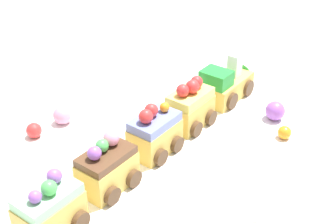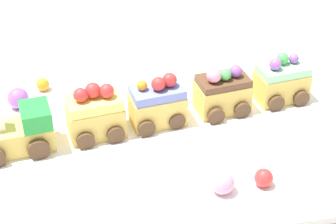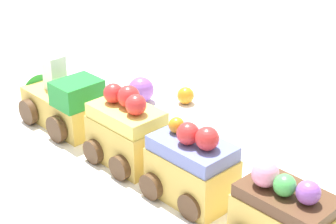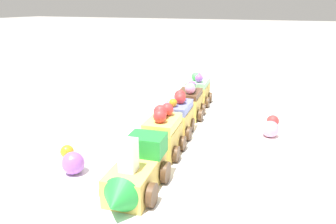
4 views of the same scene
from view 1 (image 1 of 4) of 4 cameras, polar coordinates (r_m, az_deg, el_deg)
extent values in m
plane|color=gray|center=(0.72, -1.53, -4.10)|extent=(10.00, 10.00, 0.00)
cube|color=white|center=(0.71, -1.54, -3.71)|extent=(0.70, 0.41, 0.01)
cube|color=#E0BC56|center=(0.82, 7.09, 2.96)|extent=(0.11, 0.06, 0.04)
cube|color=green|center=(0.78, 6.01, 4.08)|extent=(0.04, 0.05, 0.03)
cone|color=green|center=(0.86, 9.27, 4.81)|extent=(0.03, 0.05, 0.04)
cube|color=white|center=(0.82, 7.86, 5.16)|extent=(0.02, 0.02, 0.02)
cube|color=white|center=(0.81, 7.96, 6.40)|extent=(0.02, 0.02, 0.02)
cylinder|color=#4C331E|center=(0.83, 9.76, 2.89)|extent=(0.03, 0.01, 0.03)
cylinder|color=#4C331E|center=(0.85, 6.39, 4.03)|extent=(0.03, 0.01, 0.03)
cylinder|color=#4C331E|center=(0.78, 7.80, 1.33)|extent=(0.03, 0.01, 0.03)
cylinder|color=#4C331E|center=(0.81, 4.31, 2.57)|extent=(0.03, 0.01, 0.03)
cube|color=#E0BC56|center=(0.73, 2.67, -0.05)|extent=(0.08, 0.05, 0.04)
cube|color=#EFE066|center=(0.72, 2.73, 1.93)|extent=(0.08, 0.05, 0.01)
sphere|color=red|center=(0.70, 1.80, 2.64)|extent=(0.02, 0.02, 0.02)
sphere|color=red|center=(0.71, 3.01, 3.10)|extent=(0.02, 0.02, 0.02)
sphere|color=red|center=(0.72, 3.51, 3.66)|extent=(0.02, 0.02, 0.02)
cylinder|color=#4C331E|center=(0.74, 5.27, -0.69)|extent=(0.03, 0.01, 0.02)
cylinder|color=#4C331E|center=(0.76, 1.88, 0.61)|extent=(0.03, 0.01, 0.02)
cylinder|color=#4C331E|center=(0.71, 3.49, -2.11)|extent=(0.03, 0.01, 0.02)
cylinder|color=#4C331E|center=(0.74, 0.02, -0.72)|extent=(0.03, 0.01, 0.02)
cube|color=#E0BC56|center=(0.67, -1.61, -3.20)|extent=(0.08, 0.05, 0.04)
cube|color=#6B7AC6|center=(0.66, -1.65, -1.15)|extent=(0.08, 0.05, 0.01)
sphere|color=red|center=(0.64, -2.72, -0.53)|extent=(0.02, 0.02, 0.02)
sphere|color=red|center=(0.65, -2.06, 0.22)|extent=(0.02, 0.02, 0.02)
sphere|color=orange|center=(0.66, -0.64, 0.48)|extent=(0.02, 0.02, 0.01)
cylinder|color=#4C331E|center=(0.68, 1.26, -3.87)|extent=(0.03, 0.01, 0.02)
cylinder|color=#4C331E|center=(0.70, -2.27, -2.35)|extent=(0.03, 0.01, 0.02)
cylinder|color=#4C331E|center=(0.65, -0.87, -5.55)|extent=(0.03, 0.01, 0.02)
cylinder|color=#4C331E|center=(0.68, -4.46, -3.89)|extent=(0.03, 0.01, 0.02)
cube|color=#E0BC56|center=(0.61, -7.38, -7.38)|extent=(0.08, 0.05, 0.04)
cube|color=brown|center=(0.60, -7.56, -5.35)|extent=(0.08, 0.05, 0.01)
sphere|color=#9956C6|center=(0.58, -8.97, -4.98)|extent=(0.02, 0.02, 0.02)
sphere|color=#4CBC56|center=(0.59, -8.05, -4.09)|extent=(0.02, 0.02, 0.02)
sphere|color=pink|center=(0.60, -6.93, -3.16)|extent=(0.02, 0.02, 0.02)
cylinder|color=#4C331E|center=(0.62, -4.17, -8.12)|extent=(0.03, 0.01, 0.02)
cylinder|color=#4C331E|center=(0.65, -7.80, -6.23)|extent=(0.03, 0.01, 0.02)
cylinder|color=#4C331E|center=(0.59, -6.79, -10.11)|extent=(0.03, 0.01, 0.02)
cylinder|color=#4C331E|center=(0.63, -10.43, -8.04)|extent=(0.03, 0.01, 0.02)
cube|color=#E0BC56|center=(0.57, -14.12, -12.07)|extent=(0.08, 0.05, 0.04)
cube|color=#93DBA3|center=(0.55, -14.50, -9.92)|extent=(0.08, 0.05, 0.01)
sphere|color=#9956C6|center=(0.53, -15.90, -9.90)|extent=(0.02, 0.02, 0.02)
sphere|color=#4CBC56|center=(0.54, -14.30, -8.96)|extent=(0.02, 0.02, 0.02)
sphere|color=#9956C6|center=(0.55, -13.70, -7.58)|extent=(0.02, 0.02, 0.02)
cylinder|color=#4C331E|center=(0.57, -10.58, -12.92)|extent=(0.03, 0.01, 0.02)
cylinder|color=#4C331E|center=(0.60, -14.18, -10.57)|extent=(0.03, 0.01, 0.02)
cylinder|color=#4C331E|center=(0.58, -17.29, -12.60)|extent=(0.03, 0.01, 0.02)
sphere|color=pink|center=(0.76, -12.77, -0.38)|extent=(0.03, 0.03, 0.03)
sphere|color=red|center=(0.74, -16.02, -2.16)|extent=(0.02, 0.02, 0.02)
sphere|color=orange|center=(0.73, 14.01, -2.44)|extent=(0.02, 0.02, 0.02)
sphere|color=#9956C6|center=(0.77, 12.93, 0.15)|extent=(0.03, 0.03, 0.03)
camera|label=2|loc=(1.15, -24.26, 32.50)|focal=60.00mm
camera|label=3|loc=(0.67, -41.49, 14.24)|focal=60.00mm
camera|label=4|loc=(1.10, 11.06, 21.58)|focal=35.00mm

